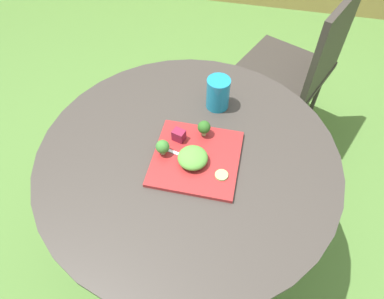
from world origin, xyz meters
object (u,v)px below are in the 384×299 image
(salad_plate, at_px, (196,158))
(drinking_glass, at_px, (218,95))
(patio_chair, at_px, (302,63))
(fork, at_px, (182,156))

(salad_plate, relative_size, drinking_glass, 2.29)
(patio_chair, xyz_separation_m, fork, (-0.42, -0.87, 0.22))
(patio_chair, bearing_deg, fork, -115.71)
(drinking_glass, height_order, fork, drinking_glass)
(salad_plate, bearing_deg, drinking_glass, 84.48)
(patio_chair, distance_m, salad_plate, 0.97)
(drinking_glass, distance_m, fork, 0.28)
(drinking_glass, relative_size, fork, 0.79)
(salad_plate, bearing_deg, fork, -171.63)
(drinking_glass, bearing_deg, patio_chair, 59.98)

